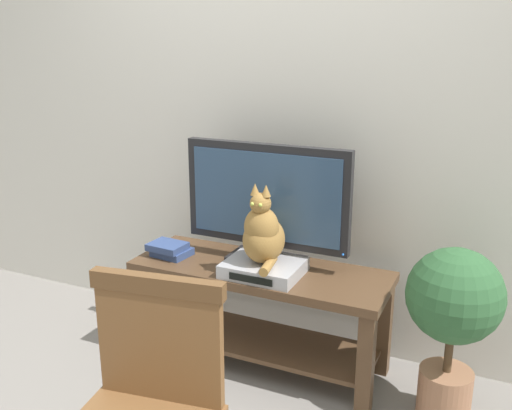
# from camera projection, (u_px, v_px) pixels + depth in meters

# --- Properties ---
(back_wall) EXTENTS (7.00, 0.12, 2.80)m
(back_wall) POSITION_uv_depth(u_px,v_px,m) (290.00, 88.00, 2.99)
(back_wall) COLOR silver
(back_wall) RESTS_ON ground
(tv_stand) EXTENTS (1.30, 0.47, 0.54)m
(tv_stand) POSITION_uv_depth(u_px,v_px,m) (260.00, 298.00, 2.92)
(tv_stand) COLOR #513823
(tv_stand) RESTS_ON ground
(tv) EXTENTS (0.86, 0.20, 0.62)m
(tv) POSITION_uv_depth(u_px,v_px,m) (266.00, 201.00, 2.85)
(tv) COLOR black
(tv) RESTS_ON tv_stand
(media_box) EXTENTS (0.37, 0.31, 0.07)m
(media_box) POSITION_uv_depth(u_px,v_px,m) (264.00, 268.00, 2.78)
(media_box) COLOR #ADADB2
(media_box) RESTS_ON tv_stand
(cat) EXTENTS (0.20, 0.29, 0.40)m
(cat) POSITION_uv_depth(u_px,v_px,m) (263.00, 234.00, 2.72)
(cat) COLOR olive
(cat) RESTS_ON media_box
(wooden_chair) EXTENTS (0.52, 0.52, 0.93)m
(wooden_chair) POSITION_uv_depth(u_px,v_px,m) (145.00, 403.00, 1.80)
(wooden_chair) COLOR brown
(wooden_chair) RESTS_ON ground
(book_stack) EXTENTS (0.21, 0.18, 0.07)m
(book_stack) POSITION_uv_depth(u_px,v_px,m) (170.00, 249.00, 3.01)
(book_stack) COLOR #33477A
(book_stack) RESTS_ON tv_stand
(potted_plant) EXTENTS (0.41, 0.41, 0.82)m
(potted_plant) POSITION_uv_depth(u_px,v_px,m) (453.00, 313.00, 2.44)
(potted_plant) COLOR #9E6B4C
(potted_plant) RESTS_ON ground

